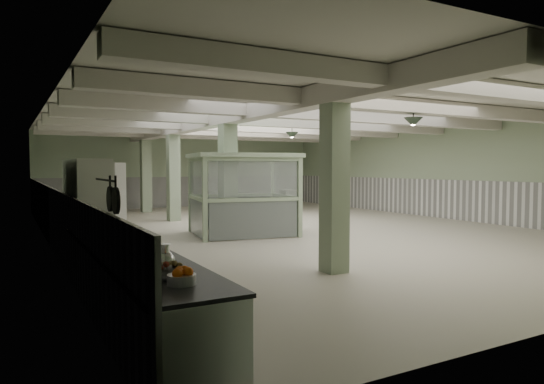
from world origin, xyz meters
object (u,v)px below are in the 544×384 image
prep_counter (130,284)px  filing_cabinet (289,210)px  guard_booth (243,179)px  walkin_cooler (88,219)px

prep_counter → filing_cabinet: bearing=45.9°
prep_counter → filing_cabinet: size_ratio=4.26×
filing_cabinet → guard_booth: bearing=-169.5°
walkin_cooler → filing_cabinet: (6.42, 3.52, -0.39)m
guard_booth → filing_cabinet: guard_booth is taller
filing_cabinet → walkin_cooler: bearing=-141.4°
prep_counter → guard_booth: guard_booth is taller
walkin_cooler → filing_cabinet: size_ratio=1.76×
walkin_cooler → prep_counter: bearing=-88.4°
walkin_cooler → filing_cabinet: 7.33m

